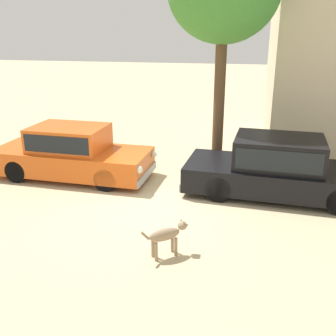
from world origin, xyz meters
TOP-DOWN VIEW (x-y plane):
  - ground_plane at (0.00, 0.00)m, footprint 80.00×80.00m
  - parked_sedan_nearest at (-2.61, 1.44)m, footprint 4.54×1.86m
  - parked_sedan_second at (2.98, 1.29)m, footprint 4.83×2.12m
  - stray_dog_spotted at (0.85, -2.06)m, footprint 0.82×0.65m

SIDE VIEW (x-z plane):
  - ground_plane at x=0.00m, z-range 0.00..0.00m
  - stray_dog_spotted at x=0.85m, z-range 0.10..0.77m
  - parked_sedan_nearest at x=-2.61m, z-range -0.01..1.44m
  - parked_sedan_second at x=2.98m, z-range -0.01..1.47m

